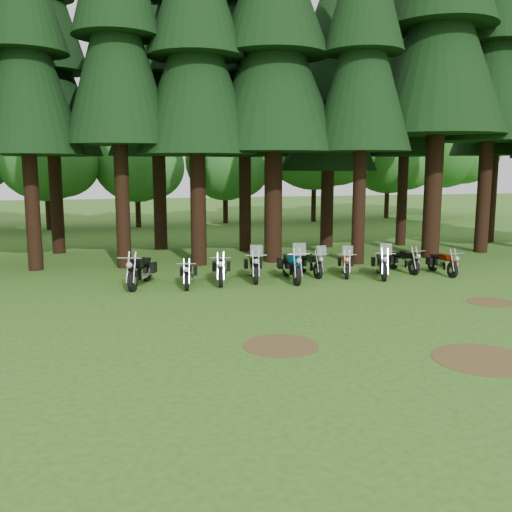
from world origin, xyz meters
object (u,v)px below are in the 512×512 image
Objects in this scene: motorcycle_1 at (188,274)px; motorcycle_9 at (442,264)px; motorcycle_7 at (382,265)px; motorcycle_0 at (140,272)px; motorcycle_5 at (310,264)px; motorcycle_2 at (221,270)px; motorcycle_4 at (291,267)px; motorcycle_6 at (346,264)px; motorcycle_8 at (403,261)px; motorcycle_3 at (254,267)px.

motorcycle_9 is (9.84, -0.21, -0.00)m from motorcycle_1.
motorcycle_9 is at bearing 18.82° from motorcycle_7.
motorcycle_5 reaches higher than motorcycle_0.
motorcycle_2 is 8.61m from motorcycle_9.
motorcycle_4 is at bearing 5.01° from motorcycle_2.
motorcycle_4 is 1.24× the size of motorcycle_6.
motorcycle_6 reaches higher than motorcycle_2.
motorcycle_1 is 0.98× the size of motorcycle_5.
motorcycle_0 reaches higher than motorcycle_8.
motorcycle_7 is at bearing -155.71° from motorcycle_8.
motorcycle_0 is 2.85m from motorcycle_2.
motorcycle_1 is at bearing -154.75° from motorcycle_6.
motorcycle_0 is 8.94m from motorcycle_7.
motorcycle_0 is at bearing 175.18° from motorcycle_1.
motorcycle_3 is 7.36m from motorcycle_9.
motorcycle_4 is at bearing -10.94° from motorcycle_3.
motorcycle_8 is 1.01× the size of motorcycle_9.
motorcycle_0 is 7.74m from motorcycle_6.
motorcycle_4 is at bearing -147.07° from motorcycle_5.
motorcycle_1 is 1.00× the size of motorcycle_9.
motorcycle_3 is 1.37m from motorcycle_4.
motorcycle_7 is at bearing 1.49° from motorcycle_4.
motorcycle_7 is at bearing -26.76° from motorcycle_5.
motorcycle_1 is at bearing -161.05° from motorcycle_7.
motorcycle_7 is (6.07, -0.49, 0.01)m from motorcycle_2.
motorcycle_6 reaches higher than motorcycle_8.
motorcycle_3 reaches higher than motorcycle_9.
motorcycle_8 is at bearing 10.79° from motorcycle_3.
motorcycle_6 is at bearing 19.47° from motorcycle_0.
motorcycle_4 reaches higher than motorcycle_8.
motorcycle_0 is 0.97× the size of motorcycle_4.
motorcycle_6 is (1.33, -0.36, 0.00)m from motorcycle_5.
motorcycle_8 reaches higher than motorcycle_9.
motorcycle_0 is at bearing 177.48° from motorcycle_9.
motorcycle_9 is at bearing 10.39° from motorcycle_6.
motorcycle_6 is at bearing 15.15° from motorcycle_4.
motorcycle_2 is 1.11× the size of motorcycle_9.
motorcycle_4 is at bearing 10.97° from motorcycle_1.
motorcycle_3 is at bearing -177.76° from motorcycle_5.
motorcycle_1 is at bearing 179.50° from motorcycle_9.
motorcycle_3 is 1.13× the size of motorcycle_5.
motorcycle_9 is (8.59, -0.55, -0.05)m from motorcycle_2.
motorcycle_1 is 0.90× the size of motorcycle_7.
motorcycle_0 is at bearing -168.81° from motorcycle_3.
motorcycle_2 is (2.85, -0.10, -0.05)m from motorcycle_0.
motorcycle_7 is at bearing 179.41° from motorcycle_9.
motorcycle_8 is (4.82, 0.58, -0.10)m from motorcycle_4.
motorcycle_5 is at bearing 22.71° from motorcycle_0.
motorcycle_0 reaches higher than motorcycle_1.
motorcycle_8 is at bearing -8.62° from motorcycle_5.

